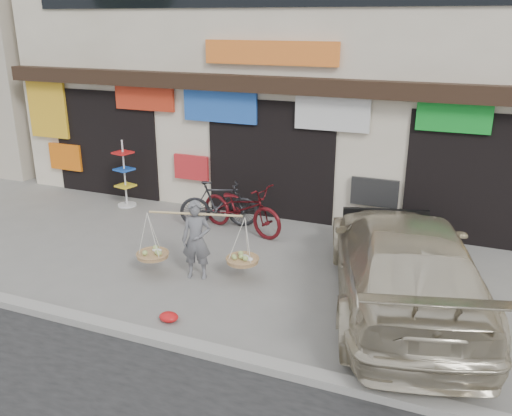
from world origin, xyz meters
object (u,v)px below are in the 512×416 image
at_px(bike_1, 219,204).
at_px(suv, 403,262).
at_px(display_rack, 125,180).
at_px(street_vendor, 197,244).
at_px(bike_2, 242,208).

bearing_deg(bike_1, suv, -137.56).
relative_size(bike_1, display_rack, 1.05).
xyz_separation_m(street_vendor, bike_2, (-0.15, 2.31, -0.10)).
relative_size(bike_2, display_rack, 1.27).
height_order(street_vendor, display_rack, display_rack).
distance_m(suv, display_rack, 7.40).
bearing_deg(display_rack, suv, -19.56).
distance_m(bike_1, suv, 4.73).
bearing_deg(bike_2, bike_1, 95.00).
height_order(bike_1, display_rack, display_rack).
bearing_deg(street_vendor, bike_2, 79.15).
xyz_separation_m(suv, display_rack, (-6.97, 2.48, -0.10)).
bearing_deg(bike_1, bike_2, -121.76).
relative_size(bike_2, suv, 0.37).
xyz_separation_m(bike_2, suv, (3.65, -1.97, 0.21)).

